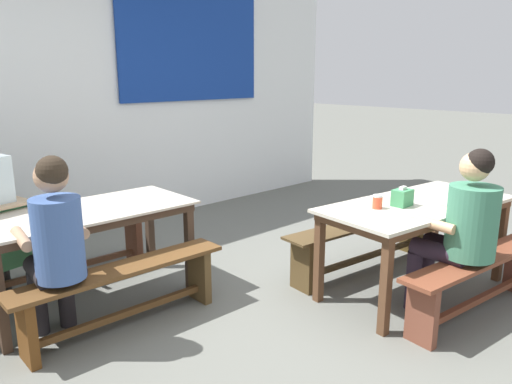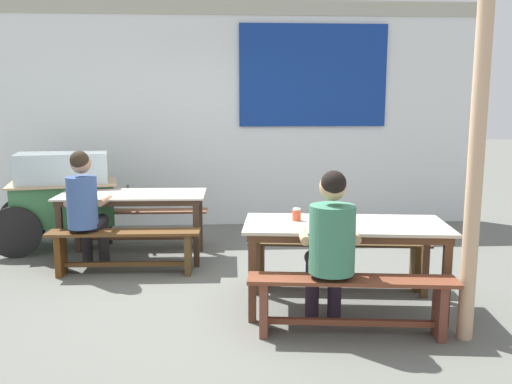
{
  "view_description": "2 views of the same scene",
  "coord_description": "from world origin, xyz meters",
  "views": [
    {
      "loc": [
        -2.58,
        -2.19,
        1.71
      ],
      "look_at": [
        0.05,
        0.59,
        0.78
      ],
      "focal_mm": 34.31,
      "sensor_mm": 36.0,
      "label": 1
    },
    {
      "loc": [
        -0.13,
        -4.66,
        1.71
      ],
      "look_at": [
        0.17,
        0.4,
        0.87
      ],
      "focal_mm": 38.01,
      "sensor_mm": 36.0,
      "label": 2
    }
  ],
  "objects": [
    {
      "name": "dining_table_near",
      "position": [
        0.86,
        -0.4,
        0.66
      ],
      "size": [
        1.72,
        0.93,
        0.73
      ],
      "color": "beige",
      "rests_on": "ground_plane"
    },
    {
      "name": "wooden_support_post",
      "position": [
        1.62,
        -1.02,
        1.28
      ],
      "size": [
        0.11,
        0.11,
        2.56
      ],
      "primitive_type": "cylinder",
      "color": "tan",
      "rests_on": "ground_plane"
    },
    {
      "name": "bench_near_back",
      "position": [
        0.92,
        0.13,
        0.29
      ],
      "size": [
        1.69,
        0.46,
        0.44
      ],
      "color": "#49371F",
      "rests_on": "ground_plane"
    },
    {
      "name": "bench_near_front",
      "position": [
        0.8,
        -0.92,
        0.3
      ],
      "size": [
        1.54,
        0.42,
        0.44
      ],
      "color": "brown",
      "rests_on": "ground_plane"
    },
    {
      "name": "ground_plane",
      "position": [
        0.0,
        0.0,
        0.0
      ],
      "size": [
        40.0,
        40.0,
        0.0
      ],
      "primitive_type": "plane",
      "color": "#61625B"
    },
    {
      "name": "condiment_jar",
      "position": [
        0.47,
        -0.28,
        0.78
      ],
      "size": [
        0.07,
        0.07,
        0.1
      ],
      "color": "#E04C2F",
      "rests_on": "dining_table_near"
    },
    {
      "name": "backdrop_wall",
      "position": [
        0.03,
        2.91,
        1.6
      ],
      "size": [
        6.9,
        0.23,
        3.06
      ],
      "color": "white",
      "rests_on": "ground_plane"
    },
    {
      "name": "food_cart",
      "position": [
        -2.04,
        1.74,
        0.67
      ],
      "size": [
        1.66,
        0.98,
        1.13
      ],
      "color": "#397746",
      "rests_on": "ground_plane"
    },
    {
      "name": "bench_far_front",
      "position": [
        -1.13,
        0.65,
        0.3
      ],
      "size": [
        1.51,
        0.29,
        0.44
      ],
      "color": "brown",
      "rests_on": "ground_plane"
    },
    {
      "name": "bench_far_back",
      "position": [
        -1.11,
        1.71,
        0.28
      ],
      "size": [
        1.55,
        0.29,
        0.44
      ],
      "color": "brown",
      "rests_on": "ground_plane"
    },
    {
      "name": "tissue_box",
      "position": [
        0.67,
        -0.36,
        0.8
      ],
      "size": [
        0.15,
        0.11,
        0.15
      ],
      "color": "#3C8A56",
      "rests_on": "dining_table_near"
    },
    {
      "name": "dining_table_far",
      "position": [
        -1.12,
        1.18,
        0.66
      ],
      "size": [
        1.58,
        0.77,
        0.73
      ],
      "color": "beige",
      "rests_on": "ground_plane"
    },
    {
      "name": "person_near_front",
      "position": [
        0.65,
        -0.84,
        0.7
      ],
      "size": [
        0.45,
        0.57,
        1.23
      ],
      "color": "#2A1F2D",
      "rests_on": "ground_plane"
    },
    {
      "name": "person_left_back_turned",
      "position": [
        -1.52,
        0.73,
        0.7
      ],
      "size": [
        0.44,
        0.52,
        1.25
      ],
      "color": "#252225",
      "rests_on": "ground_plane"
    }
  ]
}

